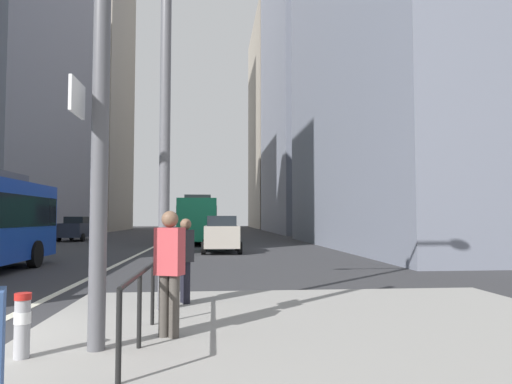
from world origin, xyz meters
The scene contains 16 objects.
ground_plane centered at (0.00, 20.00, 0.00)m, with size 160.00×160.00×0.00m, color #303033.
median_island centered at (5.50, -1.00, 0.07)m, with size 9.00×10.00×0.15m, color gray.
lane_centre_line centered at (0.00, 30.00, 0.01)m, with size 0.20×80.00×0.01m, color beige.
office_tower_left_mid centered at (-16.00, 37.88, 16.62)m, with size 10.86×23.18×33.25m, color gray.
office_tower_left_far centered at (-16.00, 64.09, 25.96)m, with size 12.50×18.25×51.92m, color gray.
office_tower_right_mid centered at (17.00, 52.53, 27.53)m, with size 11.80×25.31×55.07m, color slate.
office_tower_right_far centered at (17.00, 80.71, 19.47)m, with size 11.57×25.85×38.94m, color gray.
city_bus_red_receding centered at (2.67, 28.34, 1.84)m, with size 2.74×11.80×3.40m.
car_oncoming_mid centered at (-7.20, 32.00, 0.99)m, with size 2.18×4.34×1.94m.
car_receding_near centered at (3.79, 52.37, 0.99)m, with size 2.12×4.59×1.94m.
car_receding_far centered at (4.18, 18.09, 0.99)m, with size 2.04×4.18×1.94m.
street_lamp_post centered at (2.84, 1.95, 5.28)m, with size 5.50×0.32×8.00m.
bollard_right centered at (1.47, -0.94, 0.58)m, with size 0.20×0.20×0.77m.
pedestrian_railing centered at (2.80, 0.04, 0.87)m, with size 0.06×4.03×0.98m.
pedestrian_waiting centered at (3.20, 2.56, 1.07)m, with size 0.36×0.44×1.67m.
pedestrian_far centered at (3.13, -0.10, 1.15)m, with size 0.44×0.37×1.78m.
Camera 1 is at (3.75, -6.85, 1.83)m, focal length 32.72 mm.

